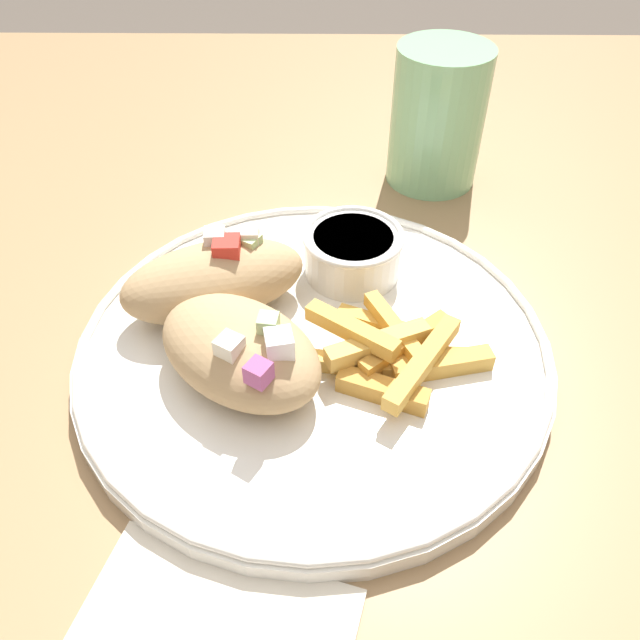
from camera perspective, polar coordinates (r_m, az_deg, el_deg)
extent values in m
cube|color=#9E7A51|center=(0.43, -0.57, -6.31)|extent=(1.25, 1.25, 0.04)
cylinder|color=#9E7A51|center=(1.22, -27.00, 3.83)|extent=(0.06, 0.06, 0.69)
cube|color=silver|center=(0.34, -9.49, -25.79)|extent=(0.15, 0.11, 0.00)
cylinder|color=white|center=(0.42, 0.00, -2.63)|extent=(0.32, 0.32, 0.01)
torus|color=white|center=(0.42, 0.00, -1.78)|extent=(0.31, 0.31, 0.01)
ellipsoid|color=tan|center=(0.39, -7.33, -2.78)|extent=(0.14, 0.13, 0.05)
cube|color=#A34C84|center=(0.34, -5.63, -4.82)|extent=(0.02, 0.02, 0.01)
cube|color=white|center=(0.35, -3.75, -2.26)|extent=(0.02, 0.02, 0.02)
cube|color=silver|center=(0.36, -8.27, -2.52)|extent=(0.02, 0.02, 0.01)
cube|color=#B7D693|center=(0.36, -4.75, -0.38)|extent=(0.01, 0.01, 0.01)
ellipsoid|color=tan|center=(0.43, -9.67, 3.57)|extent=(0.14, 0.10, 0.05)
cube|color=white|center=(0.43, -9.57, 7.29)|extent=(0.01, 0.01, 0.01)
cube|color=#B7D693|center=(0.43, -6.43, 6.89)|extent=(0.02, 0.02, 0.01)
cube|color=red|center=(0.42, -8.48, 6.29)|extent=(0.02, 0.02, 0.02)
cube|color=silver|center=(0.43, -6.48, 7.52)|extent=(0.01, 0.01, 0.01)
cube|color=gold|center=(0.38, 5.74, -6.42)|extent=(0.06, 0.03, 0.01)
cube|color=gold|center=(0.40, 8.42, -3.59)|extent=(0.07, 0.01, 0.01)
cube|color=gold|center=(0.42, 6.43, -0.73)|extent=(0.07, 0.04, 0.01)
cube|color=gold|center=(0.41, 5.74, -3.29)|extent=(0.05, 0.05, 0.01)
cube|color=gold|center=(0.40, 11.05, -4.05)|extent=(0.07, 0.03, 0.01)
cube|color=gold|center=(0.41, 8.45, -2.41)|extent=(0.06, 0.05, 0.01)
cube|color=#E5B251|center=(0.40, 3.68, -4.18)|extent=(0.07, 0.02, 0.01)
cube|color=gold|center=(0.39, 9.39, -3.84)|extent=(0.06, 0.08, 0.01)
cube|color=#E5B251|center=(0.39, 5.30, -2.24)|extent=(0.07, 0.04, 0.01)
cube|color=gold|center=(0.39, 2.92, -0.78)|extent=(0.06, 0.05, 0.01)
cube|color=gold|center=(0.41, 6.73, -0.61)|extent=(0.04, 0.06, 0.01)
cube|color=gold|center=(0.40, 7.83, -2.07)|extent=(0.06, 0.05, 0.01)
cylinder|color=white|center=(0.46, 3.00, 6.04)|extent=(0.07, 0.07, 0.03)
cylinder|color=beige|center=(0.46, 3.06, 7.38)|extent=(0.06, 0.06, 0.01)
torus|color=white|center=(0.45, 3.07, 7.68)|extent=(0.07, 0.07, 0.00)
cylinder|color=#8CCC93|center=(0.59, 10.69, 17.76)|extent=(0.08, 0.08, 0.12)
cylinder|color=silver|center=(0.60, 10.46, 16.20)|extent=(0.07, 0.07, 0.07)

